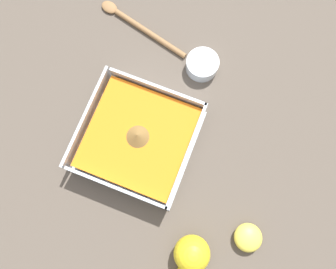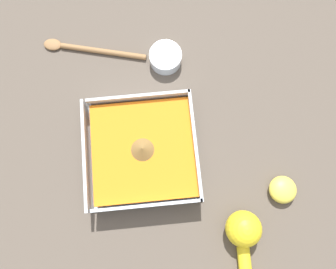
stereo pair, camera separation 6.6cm
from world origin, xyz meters
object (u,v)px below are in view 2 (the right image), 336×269
Objects in this scene: square_dish at (141,152)px; spice_bowl at (166,58)px; lemon_squeezer at (244,239)px; wooden_spoon at (89,49)px; lemon_half at (283,190)px.

spice_bowl is at bearing -18.54° from square_dish.
wooden_spoon is (0.43, 0.28, -0.02)m from lemon_squeezer.
lemon_squeezer reaches higher than wooden_spoon.
lemon_squeezer is at bearing 132.06° from lemon_half.
square_dish reaches higher than spice_bowl.
wooden_spoon is (0.25, 0.10, -0.02)m from square_dish.
spice_bowl is at bearing 17.98° from lemon_squeezer.
square_dish is 1.11× the size of lemon_squeezer.
square_dish is 4.00× the size of lemon_half.
spice_bowl is 0.37m from lemon_half.
lemon_half is (0.09, -0.09, -0.02)m from lemon_squeezer.
spice_bowl is 0.41m from lemon_squeezer.
wooden_spoon is (0.35, 0.38, -0.01)m from lemon_half.
lemon_squeezer reaches higher than square_dish.
lemon_half is (-0.31, -0.21, 0.00)m from spice_bowl.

